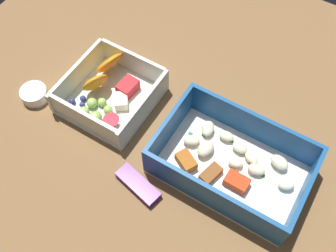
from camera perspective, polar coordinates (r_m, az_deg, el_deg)
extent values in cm
cube|color=brown|center=(62.55, -1.30, -0.32)|extent=(80.00, 80.00, 2.00)
cube|color=white|center=(58.50, 8.86, -6.05)|extent=(21.12, 13.72, 0.60)
cube|color=#19518C|center=(55.77, 18.74, -9.38)|extent=(0.72, 13.53, 5.55)
cube|color=#19518C|center=(57.60, 0.24, -0.05)|extent=(0.72, 13.53, 5.55)
cube|color=#19518C|center=(53.10, 6.16, -10.08)|extent=(19.80, 0.78, 5.55)
cube|color=#19518C|center=(59.02, 12.04, 0.14)|extent=(19.80, 0.78, 5.55)
ellipsoid|color=beige|center=(57.74, 16.43, -8.47)|extent=(2.72, 2.38, 1.14)
ellipsoid|color=beige|center=(58.63, 11.87, -4.49)|extent=(2.56, 2.20, 1.08)
ellipsoid|color=beige|center=(59.01, 10.27, -3.07)|extent=(2.52, 1.87, 1.19)
ellipsoid|color=beige|center=(58.72, 3.40, -2.07)|extent=(2.96, 2.62, 1.23)
ellipsoid|color=beige|center=(57.61, 12.37, -6.48)|extent=(2.83, 2.28, 1.24)
ellipsoid|color=beige|center=(57.83, 9.67, -5.25)|extent=(2.50, 2.02, 1.10)
ellipsoid|color=beige|center=(58.00, 5.41, -3.25)|extent=(2.58, 3.31, 1.50)
ellipsoid|color=beige|center=(59.01, 15.70, -5.04)|extent=(3.22, 2.67, 1.38)
ellipsoid|color=beige|center=(59.69, 8.37, -1.43)|extent=(2.32, 1.66, 1.14)
ellipsoid|color=beige|center=(59.86, 5.75, -0.36)|extent=(2.46, 3.04, 1.33)
cube|color=red|center=(56.62, 9.82, -7.90)|extent=(3.41, 2.32, 1.51)
cube|color=#AD5B1E|center=(57.14, 2.61, -5.08)|extent=(3.70, 3.26, 1.61)
cube|color=brown|center=(56.81, 6.16, -6.84)|extent=(2.59, 3.64, 1.18)
cube|color=#387A33|center=(60.18, 3.24, -1.08)|extent=(0.60, 0.40, 0.20)
cube|color=#387A33|center=(60.18, 5.12, -1.32)|extent=(0.60, 0.40, 0.20)
cube|color=#387A33|center=(60.20, 9.05, -2.12)|extent=(0.60, 0.40, 0.20)
cube|color=#387A33|center=(58.50, 13.45, -6.92)|extent=(0.60, 0.40, 0.20)
cube|color=#387A33|center=(57.96, 6.57, -5.63)|extent=(0.60, 0.40, 0.20)
cube|color=#387A33|center=(59.76, 15.56, -5.45)|extent=(0.60, 0.40, 0.20)
cube|color=silver|center=(64.68, -7.98, 3.90)|extent=(13.38, 13.77, 0.60)
cube|color=silver|center=(60.34, -3.39, 2.69)|extent=(0.76, 13.62, 4.15)
cube|color=silver|center=(65.73, -12.72, 7.38)|extent=(0.76, 13.62, 4.15)
cube|color=silver|center=(60.27, -11.82, 0.85)|extent=(12.03, 0.74, 4.15)
cube|color=silver|center=(65.82, -4.92, 9.08)|extent=(12.03, 0.74, 4.15)
ellipsoid|color=orange|center=(63.78, -10.16, 6.40)|extent=(4.66, 5.27, 4.59)
ellipsoid|color=orange|center=(65.44, -8.38, 8.91)|extent=(5.10, 5.94, 5.06)
cube|color=red|center=(64.12, -5.78, 5.55)|extent=(2.76, 3.50, 1.97)
cube|color=#F4EACC|center=(62.76, -6.83, 3.41)|extent=(3.18, 3.35, 1.61)
sphere|color=#9ECC60|center=(61.51, -10.34, 1.21)|extent=(2.00, 2.00, 2.00)
sphere|color=#9ECC60|center=(63.29, -9.43, 3.39)|extent=(1.41, 1.41, 1.41)
sphere|color=#9ECC60|center=(62.56, -11.95, 1.99)|extent=(1.76, 1.76, 1.76)
sphere|color=#9ECC60|center=(63.33, -10.84, 3.26)|extent=(1.66, 1.66, 1.66)
sphere|color=#9ECC60|center=(62.29, -8.60, 2.30)|extent=(1.48, 1.48, 1.48)
cone|color=red|center=(60.59, -8.04, 0.44)|extent=(2.50, 2.50, 2.00)
sphere|color=navy|center=(63.33, -13.10, 2.08)|extent=(1.08, 1.08, 1.08)
sphere|color=navy|center=(63.91, -12.19, 3.01)|extent=(0.92, 0.92, 0.92)
sphere|color=navy|center=(64.55, -13.57, 3.46)|extent=(1.04, 1.04, 1.04)
sphere|color=navy|center=(64.52, -12.09, 3.88)|extent=(0.99, 0.99, 0.99)
cube|color=#51197A|center=(56.61, -4.32, -8.42)|extent=(7.36, 3.93, 1.20)
cylinder|color=white|center=(67.28, -18.62, 4.34)|extent=(4.26, 4.26, 1.87)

